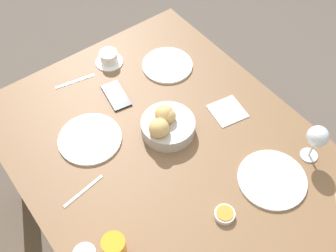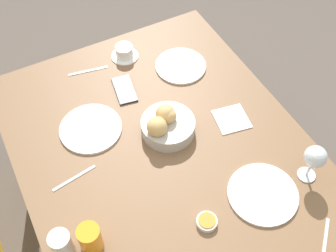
% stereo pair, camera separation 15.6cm
% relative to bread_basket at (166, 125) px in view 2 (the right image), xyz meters
% --- Properties ---
extents(ground_plane, '(10.00, 10.00, 0.00)m').
position_rel_bread_basket_xyz_m(ground_plane, '(-0.05, 0.04, -0.75)').
color(ground_plane, '#564C44').
extents(dining_table, '(1.27, 1.02, 0.71)m').
position_rel_bread_basket_xyz_m(dining_table, '(-0.05, 0.04, -0.13)').
color(dining_table, brown).
rests_on(dining_table, ground_plane).
extents(bread_basket, '(0.20, 0.20, 0.11)m').
position_rel_bread_basket_xyz_m(bread_basket, '(0.00, 0.00, 0.00)').
color(bread_basket, '#B2ADA3').
rests_on(bread_basket, dining_table).
extents(plate_near_left, '(0.24, 0.24, 0.01)m').
position_rel_bread_basket_xyz_m(plate_near_left, '(-0.39, -0.17, -0.04)').
color(plate_near_left, white).
rests_on(plate_near_left, dining_table).
extents(plate_near_right, '(0.21, 0.21, 0.01)m').
position_rel_bread_basket_xyz_m(plate_near_right, '(0.28, -0.21, -0.04)').
color(plate_near_right, white).
rests_on(plate_near_right, dining_table).
extents(plate_far_center, '(0.24, 0.24, 0.01)m').
position_rel_bread_basket_xyz_m(plate_far_center, '(0.14, 0.25, -0.04)').
color(plate_far_center, white).
rests_on(plate_far_center, dining_table).
extents(juice_glass, '(0.07, 0.07, 0.11)m').
position_rel_bread_basket_xyz_m(juice_glass, '(-0.29, 0.41, 0.01)').
color(juice_glass, orange).
rests_on(juice_glass, dining_table).
extents(water_tumbler, '(0.07, 0.07, 0.11)m').
position_rel_bread_basket_xyz_m(water_tumbler, '(-0.27, 0.49, 0.01)').
color(water_tumbler, silver).
rests_on(water_tumbler, dining_table).
extents(wine_glass, '(0.08, 0.08, 0.16)m').
position_rel_bread_basket_xyz_m(wine_glass, '(-0.40, -0.35, 0.07)').
color(wine_glass, silver).
rests_on(wine_glass, dining_table).
extents(coffee_cup, '(0.12, 0.12, 0.06)m').
position_rel_bread_basket_xyz_m(coffee_cup, '(0.44, -0.03, -0.02)').
color(coffee_cup, white).
rests_on(coffee_cup, dining_table).
extents(jam_bowl_honey, '(0.07, 0.07, 0.02)m').
position_rel_bread_basket_xyz_m(jam_bowl_honey, '(-0.39, 0.05, -0.03)').
color(jam_bowl_honey, white).
rests_on(jam_bowl_honey, dining_table).
extents(fork_silver, '(0.04, 0.17, 0.00)m').
position_rel_bread_basket_xyz_m(fork_silver, '(0.44, 0.14, -0.04)').
color(fork_silver, '#B7B7BC').
rests_on(fork_silver, dining_table).
extents(knife_silver, '(0.04, 0.17, 0.00)m').
position_rel_bread_basket_xyz_m(knife_silver, '(-0.03, 0.38, -0.04)').
color(knife_silver, '#B7B7BC').
rests_on(knife_silver, dining_table).
extents(spoon_coffee, '(0.09, 0.10, 0.00)m').
position_rel_bread_basket_xyz_m(spoon_coffee, '(-0.60, -0.26, -0.04)').
color(spoon_coffee, '#B7B7BC').
rests_on(spoon_coffee, dining_table).
extents(napkin, '(0.14, 0.14, 0.00)m').
position_rel_bread_basket_xyz_m(napkin, '(-0.06, -0.25, -0.04)').
color(napkin, white).
rests_on(napkin, dining_table).
extents(cell_phone, '(0.16, 0.10, 0.01)m').
position_rel_bread_basket_xyz_m(cell_phone, '(0.26, 0.05, -0.04)').
color(cell_phone, black).
rests_on(cell_phone, dining_table).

